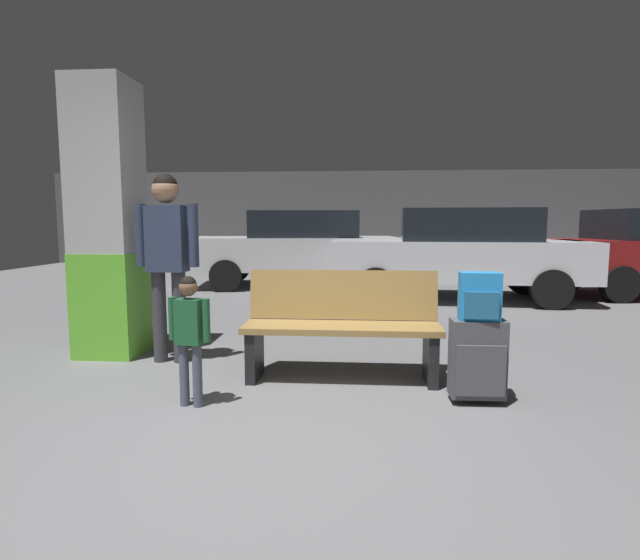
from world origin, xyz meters
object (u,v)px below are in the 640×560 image
(bench, at_px, (342,326))
(child, at_px, (189,327))
(structural_pillar, at_px, (108,221))
(adult, at_px, (167,247))
(parked_car_near, at_px, (458,251))
(suitcase, at_px, (477,359))
(backpack_bright, at_px, (480,297))
(parked_car_far, at_px, (297,246))

(bench, xyz_separation_m, child, (-1.04, -0.74, 0.13))
(bench, bearing_deg, structural_pillar, 165.19)
(bench, bearing_deg, child, -144.50)
(bench, xyz_separation_m, adult, (-1.61, 0.37, 0.62))
(bench, xyz_separation_m, parked_car_near, (1.78, 4.46, 0.36))
(suitcase, distance_m, parked_car_near, 5.06)
(backpack_bright, bearing_deg, child, -173.65)
(structural_pillar, relative_size, backpack_bright, 7.72)
(child, bearing_deg, suitcase, 6.36)
(backpack_bright, distance_m, adult, 2.76)
(parked_car_near, bearing_deg, parked_car_far, 151.20)
(adult, bearing_deg, backpack_bright, -18.76)
(bench, bearing_deg, backpack_bright, -27.51)
(backpack_bright, bearing_deg, suitcase, 39.85)
(child, distance_m, adult, 1.34)
(bench, height_order, suitcase, bench)
(adult, bearing_deg, parked_car_near, 50.42)
(backpack_bright, bearing_deg, structural_pillar, 161.12)
(bench, relative_size, child, 1.73)
(parked_car_near, height_order, parked_car_far, same)
(child, bearing_deg, parked_car_near, 61.56)
(parked_car_near, bearing_deg, structural_pillar, -136.38)
(structural_pillar, height_order, bench, structural_pillar)
(structural_pillar, bearing_deg, adult, -19.36)
(suitcase, height_order, child, child)
(structural_pillar, distance_m, child, 1.96)
(structural_pillar, height_order, adult, structural_pillar)
(suitcase, relative_size, parked_car_near, 0.14)
(structural_pillar, relative_size, adult, 1.52)
(parked_car_far, bearing_deg, backpack_bright, -72.25)
(bench, distance_m, suitcase, 1.12)
(bench, distance_m, backpack_bright, 1.16)
(parked_car_near, xyz_separation_m, parked_car_far, (-2.89, 1.59, 0.00))
(backpack_bright, height_order, adult, adult)
(child, bearing_deg, parked_car_far, 90.65)
(suitcase, height_order, backpack_bright, backpack_bright)
(adult, xyz_separation_m, parked_car_far, (0.49, 5.69, -0.26))
(adult, bearing_deg, suitcase, -18.75)
(adult, bearing_deg, bench, -12.86)
(bench, distance_m, parked_car_near, 4.82)
(bench, relative_size, adult, 0.93)
(suitcase, height_order, parked_car_near, parked_car_near)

